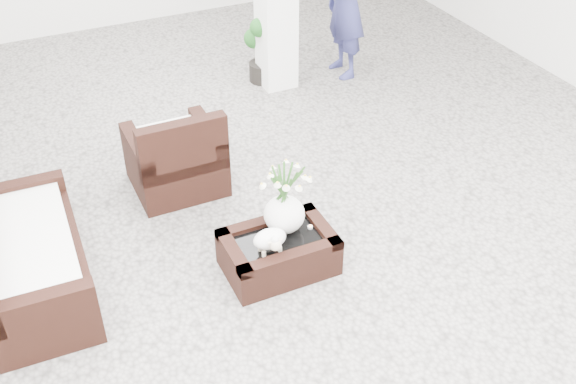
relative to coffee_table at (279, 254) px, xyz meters
name	(u,v)px	position (x,y,z in m)	size (l,w,h in m)	color
ground	(283,242)	(0.17, 0.28, -0.16)	(11.00, 11.00, 0.00)	gray
coffee_table	(279,254)	(0.00, 0.00, 0.00)	(0.90, 0.60, 0.31)	black
sheep_figurine	(270,241)	(-0.12, -0.10, 0.26)	(0.28, 0.23, 0.21)	white
planter_narcissus	(284,190)	(0.10, 0.10, 0.56)	(0.44, 0.44, 0.80)	white
tealight	(310,227)	(0.30, 0.02, 0.17)	(0.04, 0.04, 0.03)	white
armchair	(174,147)	(-0.40, 1.52, 0.29)	(0.83, 0.80, 0.89)	black
loveseat	(30,248)	(-1.86, 0.60, 0.27)	(1.60, 0.77, 0.85)	black
topiary	(262,24)	(1.26, 3.24, 0.58)	(0.39, 0.39, 1.47)	#164415
shopper	(346,2)	(2.26, 3.00, 0.77)	(0.68, 0.44, 1.86)	navy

